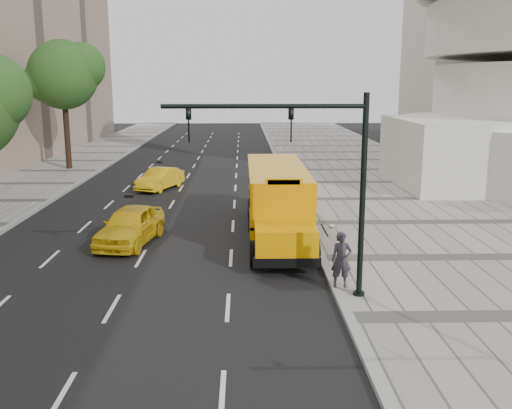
{
  "coord_description": "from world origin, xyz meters",
  "views": [
    {
      "loc": [
        2.97,
        -26.26,
        6.68
      ],
      "look_at": [
        3.5,
        -4.0,
        1.9
      ],
      "focal_mm": 40.0,
      "sensor_mm": 36.0,
      "label": 1
    }
  ],
  "objects_px": {
    "school_bus": "(277,195)",
    "taxi_near": "(130,225)",
    "traffic_signal": "(317,171)",
    "pedestrian": "(341,260)",
    "tree_c": "(64,74)",
    "taxi_far": "(160,179)"
  },
  "relations": [
    {
      "from": "school_bus",
      "to": "taxi_near",
      "type": "xyz_separation_m",
      "value": [
        -6.27,
        -1.65,
        -0.97
      ]
    },
    {
      "from": "tree_c",
      "to": "taxi_near",
      "type": "distance_m",
      "value": 23.5
    },
    {
      "from": "school_bus",
      "to": "taxi_far",
      "type": "xyz_separation_m",
      "value": [
        -6.79,
        10.9,
        -1.09
      ]
    },
    {
      "from": "traffic_signal",
      "to": "pedestrian",
      "type": "bearing_deg",
      "value": 37.59
    },
    {
      "from": "taxi_far",
      "to": "pedestrian",
      "type": "relative_size",
      "value": 2.24
    },
    {
      "from": "tree_c",
      "to": "traffic_signal",
      "type": "relative_size",
      "value": 1.54
    },
    {
      "from": "school_bus",
      "to": "taxi_near",
      "type": "height_order",
      "value": "school_bus"
    },
    {
      "from": "taxi_far",
      "to": "pedestrian",
      "type": "distance_m",
      "value": 20.2
    },
    {
      "from": "school_bus",
      "to": "taxi_far",
      "type": "height_order",
      "value": "school_bus"
    },
    {
      "from": "tree_c",
      "to": "traffic_signal",
      "type": "distance_m",
      "value": 31.7
    },
    {
      "from": "taxi_near",
      "to": "taxi_far",
      "type": "bearing_deg",
      "value": 102.5
    },
    {
      "from": "tree_c",
      "to": "pedestrian",
      "type": "relative_size",
      "value": 5.37
    },
    {
      "from": "taxi_near",
      "to": "traffic_signal",
      "type": "distance_m",
      "value": 10.1
    },
    {
      "from": "taxi_near",
      "to": "taxi_far",
      "type": "height_order",
      "value": "taxi_near"
    },
    {
      "from": "taxi_near",
      "to": "traffic_signal",
      "type": "xyz_separation_m",
      "value": [
        6.96,
        -6.54,
        3.3
      ]
    },
    {
      "from": "school_bus",
      "to": "traffic_signal",
      "type": "height_order",
      "value": "traffic_signal"
    },
    {
      "from": "school_bus",
      "to": "taxi_far",
      "type": "bearing_deg",
      "value": 121.93
    },
    {
      "from": "school_bus",
      "to": "traffic_signal",
      "type": "xyz_separation_m",
      "value": [
        0.69,
        -8.19,
        2.33
      ]
    },
    {
      "from": "school_bus",
      "to": "taxi_near",
      "type": "bearing_deg",
      "value": -165.26
    },
    {
      "from": "school_bus",
      "to": "pedestrian",
      "type": "distance_m",
      "value": 7.66
    },
    {
      "from": "pedestrian",
      "to": "traffic_signal",
      "type": "height_order",
      "value": "traffic_signal"
    },
    {
      "from": "school_bus",
      "to": "tree_c",
      "type": "bearing_deg",
      "value": 127.78
    }
  ]
}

